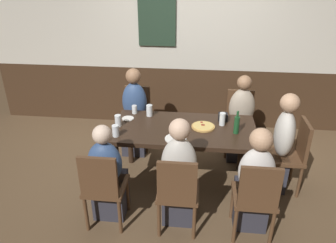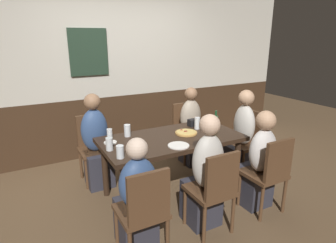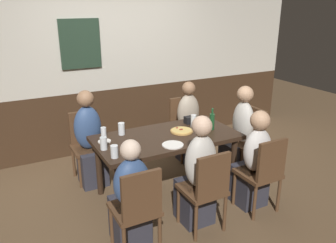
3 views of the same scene
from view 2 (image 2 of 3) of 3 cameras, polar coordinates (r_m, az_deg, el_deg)
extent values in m
plane|color=brown|center=(3.64, 0.70, -14.18)|extent=(12.00, 12.00, 0.00)
cube|color=#3D2819|center=(4.84, -8.78, -0.20)|extent=(6.40, 0.10, 0.95)
cube|color=beige|center=(4.63, -9.52, 15.36)|extent=(6.40, 0.10, 1.65)
cube|color=#233828|center=(4.43, -15.72, 13.30)|extent=(0.56, 0.03, 0.68)
cube|color=black|center=(3.33, 0.74, -3.58)|extent=(1.65, 0.84, 0.05)
cylinder|color=black|center=(2.94, -8.74, -14.73)|extent=(0.07, 0.07, 0.69)
cylinder|color=black|center=(3.61, 13.64, -8.75)|extent=(0.07, 0.07, 0.69)
cylinder|color=black|center=(3.52, -12.58, -9.39)|extent=(0.07, 0.07, 0.69)
cylinder|color=black|center=(4.10, 7.30, -5.26)|extent=(0.07, 0.07, 0.69)
cube|color=#513521|center=(4.09, 15.19, -4.50)|extent=(0.40, 0.40, 0.04)
cube|color=#513521|center=(4.13, 17.26, -0.99)|extent=(0.04, 0.36, 0.43)
cylinder|color=#513521|center=(3.96, 14.81, -8.77)|extent=(0.04, 0.04, 0.41)
cylinder|color=#513521|center=(4.18, 11.64, -7.09)|extent=(0.04, 0.04, 0.41)
cylinder|color=#513521|center=(4.18, 18.27, -7.65)|extent=(0.04, 0.04, 0.41)
cylinder|color=#513521|center=(4.40, 15.08, -6.13)|extent=(0.04, 0.04, 0.41)
cube|color=#513521|center=(4.39, 4.19, -2.44)|extent=(0.40, 0.40, 0.04)
cube|color=#513521|center=(4.47, 3.02, 1.08)|extent=(0.36, 0.04, 0.43)
cylinder|color=#513521|center=(4.43, 7.17, -5.47)|extent=(0.04, 0.04, 0.41)
cylinder|color=#513521|center=(4.26, 3.41, -6.33)|extent=(0.04, 0.04, 0.41)
cylinder|color=#513521|center=(4.69, 4.78, -4.10)|extent=(0.04, 0.04, 0.41)
cylinder|color=#513521|center=(4.53, 1.15, -4.85)|extent=(0.04, 0.04, 0.41)
cube|color=#513521|center=(2.57, -5.51, -17.56)|extent=(0.40, 0.40, 0.04)
cube|color=#513521|center=(2.30, -3.86, -15.01)|extent=(0.36, 0.04, 0.43)
cylinder|color=#513521|center=(2.78, -10.27, -20.39)|extent=(0.04, 0.04, 0.41)
cylinder|color=#513521|center=(2.88, -3.48, -18.71)|extent=(0.04, 0.04, 0.41)
cylinder|color=#513521|center=(2.64, -0.11, -22.53)|extent=(0.04, 0.04, 0.41)
cube|color=#513521|center=(3.31, 18.63, -9.99)|extent=(0.40, 0.40, 0.04)
cube|color=#513521|center=(3.11, 21.43, -7.31)|extent=(0.36, 0.04, 0.43)
cylinder|color=#513521|center=(3.41, 14.14, -13.05)|extent=(0.04, 0.04, 0.41)
cylinder|color=#513521|center=(3.63, 18.21, -11.50)|extent=(0.04, 0.04, 0.41)
cylinder|color=#513521|center=(3.21, 18.33, -15.48)|extent=(0.04, 0.04, 0.41)
cylinder|color=#513521|center=(3.44, 22.37, -13.63)|extent=(0.04, 0.04, 0.41)
cube|color=#513521|center=(3.86, -14.43, -5.74)|extent=(0.40, 0.40, 0.04)
cube|color=#513521|center=(3.94, -15.33, -1.67)|extent=(0.36, 0.04, 0.43)
cylinder|color=#513521|center=(3.84, -11.06, -9.31)|extent=(0.04, 0.04, 0.41)
cylinder|color=#513521|center=(3.77, -16.06, -10.21)|extent=(0.04, 0.04, 0.41)
cylinder|color=#513521|center=(4.14, -12.50, -7.43)|extent=(0.04, 0.04, 0.41)
cylinder|color=#513521|center=(4.07, -17.14, -8.21)|extent=(0.04, 0.04, 0.41)
cube|color=#513521|center=(2.87, 8.31, -13.58)|extent=(0.40, 0.40, 0.04)
cube|color=#513521|center=(2.64, 10.88, -10.83)|extent=(0.36, 0.04, 0.43)
cylinder|color=#513521|center=(3.03, 3.43, -16.70)|extent=(0.04, 0.04, 0.41)
cylinder|color=#513521|center=(3.19, 8.82, -14.94)|extent=(0.04, 0.04, 0.41)
cylinder|color=#513521|center=(2.80, 7.31, -19.99)|extent=(0.04, 0.04, 0.41)
cylinder|color=#513521|center=(2.98, 12.93, -17.80)|extent=(0.04, 0.04, 0.41)
cube|color=#2D2D38|center=(4.08, 13.62, -7.53)|extent=(0.34, 0.32, 0.45)
ellipsoid|color=beige|center=(3.97, 15.09, -0.61)|extent=(0.22, 0.34, 0.55)
sphere|color=tan|center=(3.88, 15.50, 4.63)|extent=(0.21, 0.21, 0.21)
cube|color=#2D2D38|center=(4.36, 5.05, -5.47)|extent=(0.32, 0.34, 0.45)
ellipsoid|color=tan|center=(4.28, 4.55, 1.00)|extent=(0.34, 0.22, 0.53)
sphere|color=#936B4C|center=(4.19, 4.66, 5.59)|extent=(0.19, 0.19, 0.19)
cube|color=#2D2D38|center=(2.78, -6.49, -19.68)|extent=(0.32, 0.34, 0.45)
ellipsoid|color=#334C7A|center=(2.47, -6.04, -12.25)|extent=(0.34, 0.22, 0.46)
sphere|color=beige|center=(2.33, -6.28, -5.48)|extent=(0.18, 0.18, 0.18)
cube|color=#2D2D38|center=(3.49, 16.74, -12.23)|extent=(0.32, 0.34, 0.45)
ellipsoid|color=silver|center=(3.23, 18.55, -5.55)|extent=(0.34, 0.22, 0.49)
sphere|color=tan|center=(3.13, 19.12, 0.19)|extent=(0.21, 0.21, 0.21)
cube|color=#2D2D38|center=(3.83, -13.71, -9.25)|extent=(0.32, 0.34, 0.45)
ellipsoid|color=#334C7A|center=(3.72, -14.61, -1.70)|extent=(0.34, 0.22, 0.56)
sphere|color=#936B4C|center=(3.62, -15.04, 3.86)|extent=(0.20, 0.20, 0.20)
cube|color=#2D2D38|center=(3.07, 6.66, -15.84)|extent=(0.32, 0.34, 0.45)
ellipsoid|color=beige|center=(2.77, 8.08, -7.93)|extent=(0.34, 0.22, 0.55)
sphere|color=#DBB293|center=(2.63, 8.40, -0.68)|extent=(0.20, 0.20, 0.20)
cylinder|color=tan|center=(3.45, 3.68, -2.27)|extent=(0.27, 0.27, 0.02)
cylinder|color=#DBB760|center=(3.45, 3.68, -2.08)|extent=(0.24, 0.24, 0.01)
cylinder|color=maroon|center=(3.50, 2.72, -1.67)|extent=(0.03, 0.03, 0.00)
cylinder|color=maroon|center=(3.45, 3.69, -1.93)|extent=(0.03, 0.03, 0.00)
cylinder|color=maroon|center=(3.45, 3.45, -1.96)|extent=(0.03, 0.03, 0.00)
cylinder|color=silver|center=(3.61, 5.89, -0.33)|extent=(0.07, 0.07, 0.15)
cylinder|color=#331E14|center=(3.62, 5.87, -0.91)|extent=(0.06, 0.06, 0.07)
cylinder|color=silver|center=(3.36, -11.69, -2.35)|extent=(0.06, 0.06, 0.11)
cylinder|color=#331E14|center=(3.37, -11.66, -2.80)|extent=(0.06, 0.06, 0.05)
cylinder|color=silver|center=(3.36, -8.20, -1.81)|extent=(0.08, 0.08, 0.14)
cylinder|color=gold|center=(3.37, -8.19, -2.08)|extent=(0.07, 0.07, 0.11)
cylinder|color=silver|center=(2.79, -9.63, -6.04)|extent=(0.08, 0.08, 0.13)
cylinder|color=gold|center=(2.80, -9.59, -6.74)|extent=(0.07, 0.07, 0.05)
cylinder|color=silver|center=(2.99, -11.73, -4.46)|extent=(0.07, 0.07, 0.14)
cylinder|color=silver|center=(3.00, -11.70, -5.05)|extent=(0.06, 0.06, 0.07)
cylinder|color=#194723|center=(3.54, 9.53, -0.45)|extent=(0.06, 0.06, 0.20)
cylinder|color=#194723|center=(3.51, 9.64, 1.63)|extent=(0.03, 0.03, 0.07)
cylinder|color=white|center=(3.06, 2.14, -4.86)|extent=(0.23, 0.23, 0.01)
cylinder|color=white|center=(3.21, -11.54, -4.16)|extent=(0.14, 0.14, 0.01)
cube|color=black|center=(3.73, 4.96, -0.24)|extent=(0.11, 0.09, 0.09)
camera|label=1|loc=(1.86, 84.83, 19.30)|focal=34.21mm
camera|label=3|loc=(0.63, 171.26, 13.43)|focal=36.50mm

